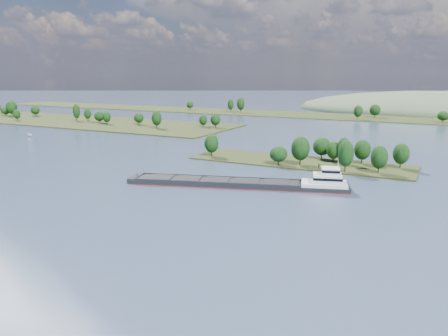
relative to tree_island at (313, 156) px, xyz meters
The scene contains 6 objects.
ground 59.77m from the tree_island, 96.18° to the right, with size 1800.00×1800.00×0.00m, color #34435A.
tree_island is the anchor object (origin of this frame).
left_bank 249.10m from the tree_island, 161.07° to the left, with size 300.00×80.00×16.06m.
back_shoreline 220.51m from the tree_island, 89.00° to the left, with size 900.00×60.00×16.09m.
cargo_barge 48.98m from the tree_island, 100.66° to the right, with size 79.85×32.46×10.90m.
motorboat 186.60m from the tree_island, behind, with size 2.31×6.14×2.37m, color silver.
Camera 1 is at (57.82, -9.79, 40.38)m, focal length 35.00 mm.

